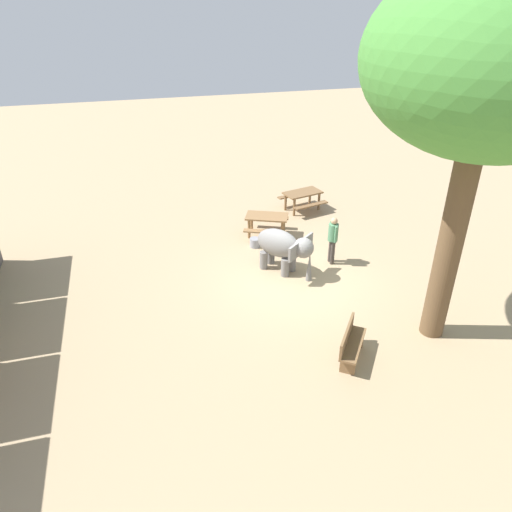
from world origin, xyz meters
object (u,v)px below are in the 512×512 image
elephant (284,246)px  wooden_bench (351,343)px  feed_bucket (255,242)px  picnic_table_near (302,197)px  picnic_table_far (267,221)px  shade_tree_main (491,63)px  person_handler (333,237)px

elephant → wooden_bench: size_ratio=1.40×
elephant → feed_bucket: 2.03m
elephant → wooden_bench: bearing=-36.0°
elephant → picnic_table_near: size_ratio=1.05×
wooden_bench → feed_bucket: 6.28m
picnic_table_far → shade_tree_main: bearing=-45.2°
elephant → feed_bucket: elephant is taller
picnic_table_far → feed_bucket: bearing=-107.4°
wooden_bench → shade_tree_main: bearing=135.3°
feed_bucket → elephant: bearing=-166.9°
wooden_bench → picnic_table_near: wooden_bench is taller
picnic_table_far → picnic_table_near: bearing=65.1°
feed_bucket → shade_tree_main: bearing=-151.1°
shade_tree_main → picnic_table_far: bearing=21.2°
shade_tree_main → picnic_table_far: (6.60, 2.56, -6.04)m
elephant → picnic_table_far: (2.60, -0.23, -0.30)m
wooden_bench → picnic_table_near: size_ratio=0.75×
elephant → wooden_bench: elephant is taller
person_handler → picnic_table_near: 4.38m
person_handler → feed_bucket: size_ratio=4.50×
picnic_table_near → picnic_table_far: bearing=27.7°
picnic_table_far → person_handler: bearing=-36.0°
shade_tree_main → feed_bucket: size_ratio=24.04×
wooden_bench → picnic_table_far: wooden_bench is taller
picnic_table_near → picnic_table_far: size_ratio=0.92×
person_handler → picnic_table_far: person_handler is taller
shade_tree_main → picnic_table_near: bearing=3.5°
elephant → person_handler: bearing=54.3°
shade_tree_main → picnic_table_far: shade_tree_main is taller
elephant → picnic_table_far: bearing=135.8°
elephant → wooden_bench: 4.41m
elephant → shade_tree_main: bearing=-4.3°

